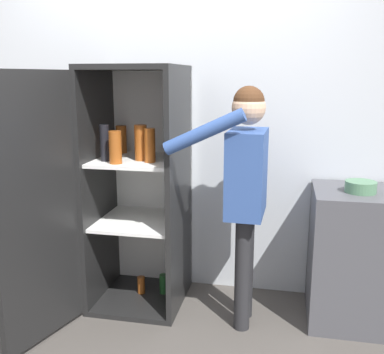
# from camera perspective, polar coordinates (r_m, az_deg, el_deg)

# --- Properties ---
(ground_plane) EXTENTS (12.00, 12.00, 0.00)m
(ground_plane) POSITION_cam_1_polar(r_m,az_deg,el_deg) (2.94, -7.27, -20.78)
(ground_plane) COLOR #4C4742
(wall_back) EXTENTS (7.00, 0.06, 2.55)m
(wall_back) POSITION_cam_1_polar(r_m,az_deg,el_deg) (3.41, -2.49, 6.95)
(wall_back) COLOR silver
(wall_back) RESTS_ON ground_plane
(refrigerator) EXTENTS (0.84, 1.25, 1.69)m
(refrigerator) POSITION_cam_1_polar(r_m,az_deg,el_deg) (3.12, -8.94, -1.66)
(refrigerator) COLOR black
(refrigerator) RESTS_ON ground_plane
(person) EXTENTS (0.60, 0.53, 1.56)m
(person) POSITION_cam_1_polar(r_m,az_deg,el_deg) (2.83, 6.79, -0.11)
(person) COLOR #262628
(person) RESTS_ON ground_plane
(counter) EXTENTS (0.64, 0.58, 0.90)m
(counter) POSITION_cam_1_polar(r_m,az_deg,el_deg) (3.21, 20.50, -9.45)
(counter) COLOR #4C4C51
(counter) RESTS_ON ground_plane
(bowl) EXTENTS (0.19, 0.19, 0.07)m
(bowl) POSITION_cam_1_polar(r_m,az_deg,el_deg) (3.02, 20.62, -1.17)
(bowl) COLOR #517F5B
(bowl) RESTS_ON counter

